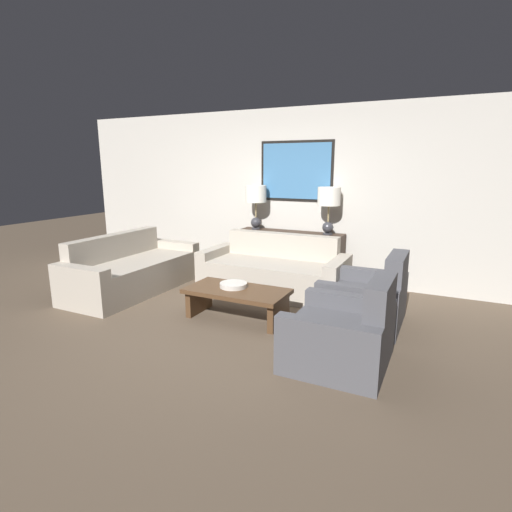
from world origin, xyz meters
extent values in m
plane|color=brown|center=(0.00, 0.00, 0.00)|extent=(20.00, 20.00, 0.00)
cube|color=beige|center=(0.00, 2.42, 1.32)|extent=(8.22, 0.10, 2.65)
cube|color=black|center=(0.00, 2.36, 1.70)|extent=(1.18, 0.01, 0.92)
cube|color=teal|center=(0.00, 2.35, 1.70)|extent=(1.10, 0.02, 0.84)
cube|color=#332319|center=(0.00, 2.16, 0.39)|extent=(1.66, 0.36, 0.78)
cylinder|color=#333338|center=(-0.59, 2.16, 0.80)|extent=(0.14, 0.14, 0.02)
sphere|color=#333338|center=(-0.59, 2.16, 0.89)|extent=(0.17, 0.17, 0.17)
cylinder|color=#8C7A51|center=(-0.59, 2.16, 1.10)|extent=(0.02, 0.02, 0.24)
cylinder|color=white|center=(-0.59, 2.16, 1.35)|extent=(0.33, 0.33, 0.26)
cylinder|color=#333338|center=(0.59, 2.16, 0.80)|extent=(0.14, 0.14, 0.02)
sphere|color=#333338|center=(0.59, 2.16, 0.89)|extent=(0.17, 0.17, 0.17)
cylinder|color=#8C7A51|center=(0.59, 2.16, 1.10)|extent=(0.02, 0.02, 0.24)
cylinder|color=white|center=(0.59, 2.16, 1.35)|extent=(0.33, 0.33, 0.26)
cube|color=#ADA393|center=(0.00, 1.39, 0.23)|extent=(1.70, 0.70, 0.45)
cube|color=#ADA393|center=(0.00, 1.84, 0.40)|extent=(1.70, 0.18, 0.81)
cube|color=#ADA393|center=(-0.94, 1.48, 0.29)|extent=(0.18, 0.88, 0.57)
cube|color=#ADA393|center=(0.94, 1.48, 0.29)|extent=(0.18, 0.88, 0.57)
cube|color=#ADA393|center=(-1.75, 0.68, 0.23)|extent=(0.70, 1.70, 0.45)
cube|color=#ADA393|center=(-2.19, 0.68, 0.40)|extent=(0.18, 1.70, 0.81)
cube|color=#ADA393|center=(-1.84, -0.26, 0.29)|extent=(0.88, 0.18, 0.57)
cube|color=#ADA393|center=(-1.84, 1.62, 0.29)|extent=(0.88, 0.18, 0.57)
cube|color=#4C331E|center=(0.03, 0.36, 0.34)|extent=(1.20, 0.61, 0.05)
cube|color=#4C331E|center=(-0.50, 0.36, 0.16)|extent=(0.07, 0.49, 0.32)
cube|color=#4C331E|center=(0.57, 0.36, 0.16)|extent=(0.07, 0.49, 0.32)
cylinder|color=beige|center=(-0.04, 0.42, 0.39)|extent=(0.33, 0.33, 0.05)
cube|color=#4C4C51|center=(1.30, 0.91, 0.19)|extent=(0.70, 0.65, 0.38)
cube|color=#4C4C51|center=(1.74, 0.91, 0.42)|extent=(0.18, 0.65, 0.84)
cube|color=#4C4C51|center=(1.39, 1.31, 0.27)|extent=(0.88, 0.14, 0.54)
cube|color=#4C4C51|center=(1.39, 0.51, 0.27)|extent=(0.88, 0.14, 0.54)
cube|color=#4C4C51|center=(1.30, -0.18, 0.19)|extent=(0.70, 0.65, 0.38)
cube|color=#4C4C51|center=(1.74, -0.18, 0.42)|extent=(0.18, 0.65, 0.84)
cube|color=#4C4C51|center=(1.39, 0.21, 0.27)|extent=(0.88, 0.14, 0.54)
cube|color=#4C4C51|center=(1.39, -0.58, 0.27)|extent=(0.88, 0.14, 0.54)
camera|label=1|loc=(2.20, -3.57, 1.78)|focal=28.00mm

